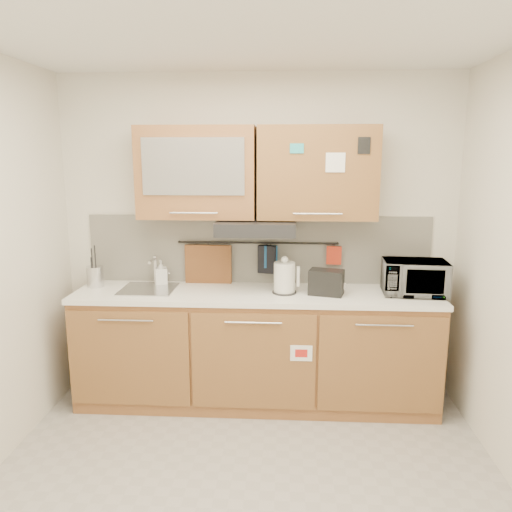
# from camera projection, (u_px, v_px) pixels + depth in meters

# --- Properties ---
(floor) EXTENTS (3.20, 3.20, 0.00)m
(floor) POSITION_uv_depth(u_px,v_px,m) (244.00, 500.00, 2.90)
(floor) COLOR #9E9993
(floor) RESTS_ON ground
(ceiling) EXTENTS (3.20, 3.20, 0.00)m
(ceiling) POSITION_uv_depth(u_px,v_px,m) (241.00, 19.00, 2.38)
(ceiling) COLOR white
(ceiling) RESTS_ON wall_back
(wall_back) EXTENTS (3.20, 0.00, 3.20)m
(wall_back) POSITION_uv_depth(u_px,v_px,m) (258.00, 237.00, 4.10)
(wall_back) COLOR silver
(wall_back) RESTS_ON ground
(base_cabinet) EXTENTS (2.80, 0.64, 0.88)m
(base_cabinet) POSITION_uv_depth(u_px,v_px,m) (256.00, 354.00, 3.98)
(base_cabinet) COLOR #AB6E3D
(base_cabinet) RESTS_ON floor
(countertop) EXTENTS (2.82, 0.62, 0.04)m
(countertop) POSITION_uv_depth(u_px,v_px,m) (256.00, 294.00, 3.88)
(countertop) COLOR white
(countertop) RESTS_ON base_cabinet
(backsplash) EXTENTS (2.80, 0.02, 0.56)m
(backsplash) POSITION_uv_depth(u_px,v_px,m) (258.00, 249.00, 4.11)
(backsplash) COLOR silver
(backsplash) RESTS_ON countertop
(upper_cabinets) EXTENTS (1.82, 0.37, 0.70)m
(upper_cabinets) POSITION_uv_depth(u_px,v_px,m) (256.00, 173.00, 3.82)
(upper_cabinets) COLOR #AB6E3D
(upper_cabinets) RESTS_ON wall_back
(range_hood) EXTENTS (0.60, 0.46, 0.10)m
(range_hood) POSITION_uv_depth(u_px,v_px,m) (256.00, 227.00, 3.83)
(range_hood) COLOR black
(range_hood) RESTS_ON upper_cabinets
(sink) EXTENTS (0.42, 0.40, 0.26)m
(sink) POSITION_uv_depth(u_px,v_px,m) (149.00, 289.00, 3.94)
(sink) COLOR silver
(sink) RESTS_ON countertop
(utensil_rail) EXTENTS (1.30, 0.02, 0.02)m
(utensil_rail) POSITION_uv_depth(u_px,v_px,m) (258.00, 243.00, 4.06)
(utensil_rail) COLOR black
(utensil_rail) RESTS_ON backsplash
(utensil_crock) EXTENTS (0.14, 0.14, 0.33)m
(utensil_crock) POSITION_uv_depth(u_px,v_px,m) (95.00, 276.00, 4.01)
(utensil_crock) COLOR silver
(utensil_crock) RESTS_ON countertop
(kettle) EXTENTS (0.21, 0.19, 0.29)m
(kettle) POSITION_uv_depth(u_px,v_px,m) (285.00, 278.00, 3.82)
(kettle) COLOR silver
(kettle) RESTS_ON countertop
(toaster) EXTENTS (0.28, 0.21, 0.19)m
(toaster) POSITION_uv_depth(u_px,v_px,m) (326.00, 282.00, 3.78)
(toaster) COLOR black
(toaster) RESTS_ON countertop
(microwave) EXTENTS (0.49, 0.35, 0.26)m
(microwave) POSITION_uv_depth(u_px,v_px,m) (414.00, 278.00, 3.79)
(microwave) COLOR #999999
(microwave) RESTS_ON countertop
(soap_bottle) EXTENTS (0.12, 0.12, 0.20)m
(soap_bottle) POSITION_uv_depth(u_px,v_px,m) (161.00, 272.00, 4.07)
(soap_bottle) COLOR #999999
(soap_bottle) RESTS_ON countertop
(cutting_board) EXTENTS (0.38, 0.03, 0.47)m
(cutting_board) POSITION_uv_depth(u_px,v_px,m) (208.00, 273.00, 4.12)
(cutting_board) COLOR brown
(cutting_board) RESTS_ON utensil_rail
(oven_mitt) EXTENTS (0.11, 0.05, 0.18)m
(oven_mitt) POSITION_uv_depth(u_px,v_px,m) (271.00, 257.00, 4.06)
(oven_mitt) COLOR #1F548F
(oven_mitt) RESTS_ON utensil_rail
(dark_pouch) EXTENTS (0.15, 0.08, 0.23)m
(dark_pouch) POSITION_uv_depth(u_px,v_px,m) (267.00, 259.00, 4.07)
(dark_pouch) COLOR black
(dark_pouch) RESTS_ON utensil_rail
(pot_holder) EXTENTS (0.12, 0.03, 0.15)m
(pot_holder) POSITION_uv_depth(u_px,v_px,m) (334.00, 255.00, 4.03)
(pot_holder) COLOR red
(pot_holder) RESTS_ON utensil_rail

